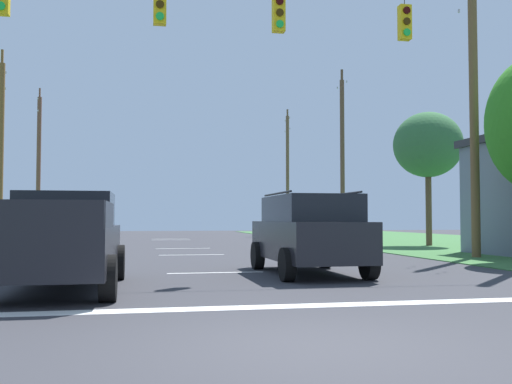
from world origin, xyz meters
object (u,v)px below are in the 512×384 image
object	(u,v)px
utility_pole_distant_right	(0,149)
suv_black	(309,232)
overhead_signal_span	(214,92)
utility_pole_distant_left	(39,163)
utility_pole_near_left	(288,172)
pickup_truck	(63,241)
utility_pole_mid_right	(474,105)
distant_car_crossing_white	(306,230)
utility_pole_far_right	(342,157)
tree_roadside_right	(428,145)

from	to	relation	value
utility_pole_distant_right	suv_black	bearing A→B (deg)	-58.18
overhead_signal_span	utility_pole_distant_left	bearing A→B (deg)	106.44
overhead_signal_span	utility_pole_near_left	distance (m)	33.83
pickup_truck	suv_black	bearing A→B (deg)	21.07
utility_pole_mid_right	distant_car_crossing_white	bearing A→B (deg)	103.96
distant_car_crossing_white	utility_pole_near_left	bearing A→B (deg)	79.42
utility_pole_far_right	tree_roadside_right	bearing A→B (deg)	-65.32
tree_roadside_right	utility_pole_mid_right	bearing A→B (deg)	-107.15
overhead_signal_span	tree_roadside_right	world-z (taller)	overhead_signal_span
suv_black	utility_pole_mid_right	distance (m)	9.93
pickup_truck	tree_roadside_right	bearing A→B (deg)	44.27
utility_pole_mid_right	utility_pole_distant_right	xyz separation A→B (m)	(-19.13, 13.98, -0.38)
utility_pole_mid_right	tree_roadside_right	xyz separation A→B (m)	(2.66, 8.63, -0.32)
utility_pole_near_left	tree_roadside_right	xyz separation A→B (m)	(2.57, -19.31, -0.12)
overhead_signal_span	pickup_truck	size ratio (longest dim) A/B	3.28
overhead_signal_span	utility_pole_far_right	distance (m)	21.18
utility_pole_distant_left	distant_car_crossing_white	bearing A→B (deg)	-44.73
utility_pole_near_left	utility_pole_distant_left	size ratio (longest dim) A/B	0.91
utility_pole_far_right	utility_pole_mid_right	bearing A→B (deg)	-90.22
pickup_truck	utility_pole_mid_right	size ratio (longest dim) A/B	0.49
utility_pole_far_right	utility_pole_distant_left	xyz separation A→B (m)	(-19.63, 13.97, 0.56)
overhead_signal_span	utility_pole_mid_right	xyz separation A→B (m)	(9.94, 4.37, 0.86)
utility_pole_distant_right	pickup_truck	bearing A→B (deg)	-74.24
suv_black	utility_pole_near_left	distance (m)	33.77
utility_pole_mid_right	utility_pole_distant_right	world-z (taller)	utility_pole_mid_right
suv_black	utility_pole_far_right	distance (m)	20.84
overhead_signal_span	utility_pole_distant_left	size ratio (longest dim) A/B	1.55
utility_pole_mid_right	utility_pole_near_left	bearing A→B (deg)	89.82
overhead_signal_span	pickup_truck	world-z (taller)	overhead_signal_span
utility_pole_near_left	utility_pole_distant_left	world-z (taller)	utility_pole_distant_left
overhead_signal_span	utility_pole_near_left	xyz separation A→B (m)	(10.03, 32.30, 0.65)
pickup_truck	utility_pole_distant_right	distance (m)	22.07
distant_car_crossing_white	utility_pole_far_right	xyz separation A→B (m)	(2.98, 2.52, 4.28)
distant_car_crossing_white	utility_pole_near_left	world-z (taller)	utility_pole_near_left
overhead_signal_span	distant_car_crossing_white	xyz separation A→B (m)	(7.01, 16.15, -3.83)
overhead_signal_span	tree_roadside_right	distance (m)	18.11
utility_pole_mid_right	utility_pole_distant_left	size ratio (longest dim) A/B	0.97
pickup_truck	utility_pole_far_right	xyz separation A→B (m)	(13.30, 21.18, 4.10)
pickup_truck	utility_pole_far_right	bearing A→B (deg)	57.87
distant_car_crossing_white	utility_pole_distant_right	distance (m)	16.91
overhead_signal_span	utility_pole_distant_right	bearing A→B (deg)	116.61
utility_pole_near_left	utility_pole_distant_right	distance (m)	23.75
utility_pole_near_left	utility_pole_distant_left	distance (m)	19.66
utility_pole_far_right	tree_roadside_right	distance (m)	6.25
pickup_truck	suv_black	size ratio (longest dim) A/B	1.12
distant_car_crossing_white	tree_roadside_right	world-z (taller)	tree_roadside_right
tree_roadside_right	utility_pole_distant_left	bearing A→B (deg)	138.54
utility_pole_near_left	distant_car_crossing_white	bearing A→B (deg)	-100.58
overhead_signal_span	utility_pole_far_right	bearing A→B (deg)	61.83
utility_pole_near_left	utility_pole_far_right	bearing A→B (deg)	-90.14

